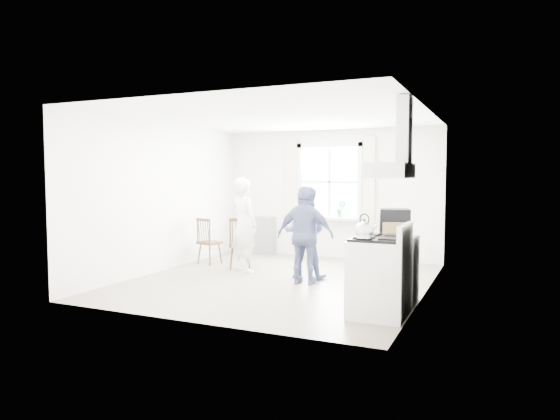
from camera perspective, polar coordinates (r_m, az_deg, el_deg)
The scene contains 15 objects.
room_shell at distance 7.91m, azimuth 0.01°, elevation 1.20°, with size 4.62×5.12×2.64m.
window_assembly at distance 10.19m, azimuth 5.64°, elevation 2.72°, with size 1.88×0.24×1.70m.
range_hood at distance 5.98m, azimuth 13.04°, elevation 5.95°, with size 0.45×0.76×0.94m.
shelf_unit at distance 10.68m, azimuth -1.75°, elevation -2.92°, with size 0.40×0.30×0.80m, color gray.
gas_stove at distance 6.13m, azimuth 11.35°, elevation -7.39°, with size 0.68×0.76×1.12m.
kettle at distance 5.79m, azimuth 9.61°, elevation -2.36°, with size 0.21×0.21×0.30m.
low_cabinet at distance 6.79m, azimuth 13.23°, elevation -6.59°, with size 0.50×0.55×0.90m, color silver.
stereo_stack at distance 6.71m, azimuth 12.94°, elevation -1.34°, with size 0.46×0.44×0.35m.
cardboard_box at distance 6.57m, azimuth 13.09°, elevation -2.17°, with size 0.28×0.20×0.18m, color #A57F50.
windsor_chair_a at distance 8.94m, azimuth -4.61°, elevation -3.18°, with size 0.53×0.53×0.94m.
windsor_chair_b at distance 9.52m, azimuth -8.47°, elevation -2.96°, with size 0.45×0.45×0.89m.
person_left at distance 8.65m, azimuth -4.19°, elevation -1.73°, with size 0.60×0.60×1.65m, color white.
person_mid at distance 8.14m, azimuth 2.85°, elevation -2.61°, with size 0.73×0.73×1.50m, color #424E7C.
person_right at distance 7.71m, azimuth 2.89°, elevation -2.91°, with size 0.89×0.89×1.52m, color navy.
potted_plant at distance 10.04m, azimuth 6.99°, elevation 0.14°, with size 0.18×0.18×0.33m, color #316F35.
Camera 1 is at (3.22, -7.21, 1.69)m, focal length 32.00 mm.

